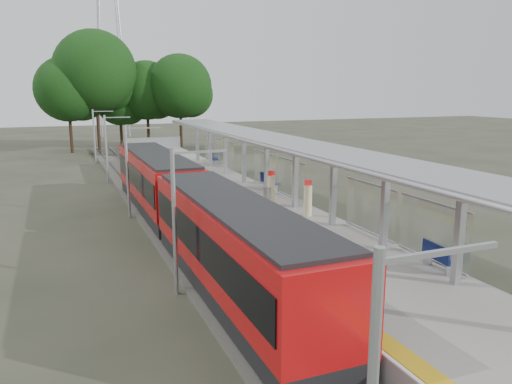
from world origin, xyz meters
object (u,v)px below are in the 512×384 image
at_px(info_pillar_near, 308,200).
at_px(litter_bin, 268,196).
at_px(train, 185,203).
at_px(bench_mid, 269,181).
at_px(bench_far, 214,157).
at_px(bench_near, 438,256).
at_px(info_pillar_far, 271,190).

xyz_separation_m(info_pillar_near, litter_bin, (-0.89, 3.13, -0.30)).
distance_m(train, bench_mid, 9.51).
bearing_deg(bench_far, bench_near, -76.34).
height_order(bench_mid, litter_bin, bench_mid).
relative_size(train, bench_far, 15.84).
bearing_deg(litter_bin, info_pillar_near, -74.06).
xyz_separation_m(bench_far, info_pillar_far, (-1.56, -15.86, 0.23)).
distance_m(bench_near, info_pillar_near, 8.78).
relative_size(train, bench_near, 18.23).
height_order(bench_near, bench_mid, bench_mid).
bearing_deg(info_pillar_near, info_pillar_far, 117.35).
relative_size(info_pillar_near, litter_bin, 1.85).
xyz_separation_m(bench_near, bench_far, (0.27, 27.71, 0.07)).
relative_size(bench_mid, info_pillar_near, 0.88).
distance_m(train, bench_near, 11.66).
distance_m(bench_mid, info_pillar_near, 7.06).
distance_m(train, info_pillar_near, 6.26).
bearing_deg(info_pillar_near, bench_near, -70.96).
height_order(bench_mid, info_pillar_near, info_pillar_near).
bearing_deg(litter_bin, bench_mid, 65.33).
relative_size(info_pillar_near, info_pillar_far, 0.97).
bearing_deg(litter_bin, bench_near, -82.80).
bearing_deg(litter_bin, bench_far, 83.61).
height_order(bench_far, litter_bin, bench_far).
relative_size(bench_near, info_pillar_near, 0.81).
bearing_deg(bench_near, bench_mid, 94.01).
distance_m(bench_near, info_pillar_far, 11.92).
relative_size(bench_mid, info_pillar_far, 0.86).
distance_m(train, litter_bin, 5.88).
relative_size(train, litter_bin, 27.35).
relative_size(train, info_pillar_far, 14.35).
relative_size(bench_near, bench_mid, 0.92).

